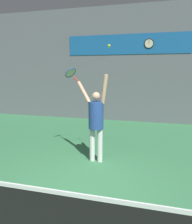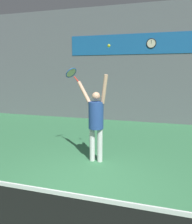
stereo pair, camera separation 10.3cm
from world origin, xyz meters
name	(u,v)px [view 1 (the left image)]	position (x,y,z in m)	size (l,w,h in m)	color
ground_plane	(78,197)	(0.00, 0.00, 0.00)	(18.00, 18.00, 0.00)	#387A4C
back_wall	(126,65)	(0.00, 6.44, 2.50)	(18.00, 0.10, 5.00)	slate
sponsor_banner	(127,44)	(0.00, 6.38, 3.37)	(5.25, 0.02, 0.85)	#195B9E
scoreboard_clock	(149,43)	(0.93, 6.36, 3.37)	(0.41, 0.04, 0.41)	beige
court_net	(36,223)	(0.00, -1.39, 0.50)	(8.80, 0.07, 1.06)	#333333
tennis_player	(96,119)	(-0.11, 1.64, 1.09)	(0.93, 0.55, 2.16)	white
tennis_racket	(71,73)	(-0.89, 2.06, 2.17)	(0.44, 0.39, 0.38)	red
tennis_ball	(109,46)	(0.22, 1.55, 2.78)	(0.07, 0.07, 0.07)	#CCDB2D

